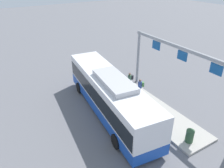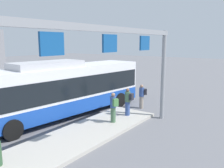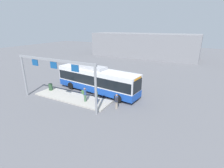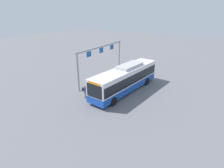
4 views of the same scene
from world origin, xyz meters
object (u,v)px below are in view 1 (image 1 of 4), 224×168
bus_main (109,93)px  person_boarding (113,74)px  person_waiting_near (130,80)px  trash_bin (190,136)px  person_waiting_mid (140,87)px

bus_main → person_boarding: size_ratio=7.22×
bus_main → person_waiting_near: (2.15, -3.46, -0.76)m
person_waiting_near → bus_main: bearing=30.9°
trash_bin → person_waiting_near: bearing=-5.4°
person_waiting_mid → trash_bin: bearing=108.0°
person_waiting_near → trash_bin: bearing=83.6°
person_boarding → person_waiting_near: size_ratio=1.00×
person_waiting_mid → bus_main: bearing=34.8°
person_waiting_near → person_boarding: bearing=-83.0°
person_boarding → trash_bin: size_ratio=1.86×
trash_bin → bus_main: bearing=25.4°
bus_main → person_waiting_mid: bearing=-74.0°
bus_main → trash_bin: (-5.72, -2.72, -1.20)m
person_waiting_near → trash_bin: person_waiting_near is taller
person_boarding → trash_bin: bearing=57.2°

